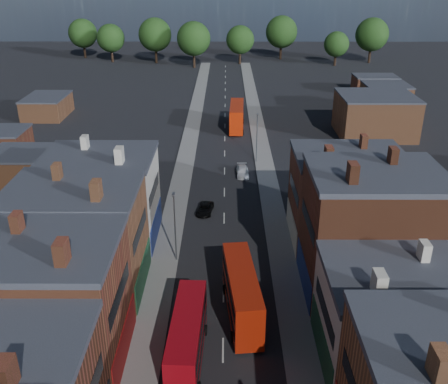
{
  "coord_description": "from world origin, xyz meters",
  "views": [
    {
      "loc": [
        0.23,
        -16.67,
        29.66
      ],
      "look_at": [
        0.0,
        36.4,
        5.35
      ],
      "focal_mm": 40.0,
      "sensor_mm": 36.0,
      "label": 1
    }
  ],
  "objects_px": {
    "bus_0": "(187,338)",
    "car_2": "(205,209)",
    "bus_1": "(242,293)",
    "car_3": "(243,171)",
    "bus_2": "(237,116)"
  },
  "relations": [
    {
      "from": "bus_1",
      "to": "bus_0",
      "type": "bearing_deg",
      "value": -133.42
    },
    {
      "from": "bus_1",
      "to": "car_2",
      "type": "distance_m",
      "value": 21.43
    },
    {
      "from": "car_2",
      "to": "car_3",
      "type": "distance_m",
      "value": 13.77
    },
    {
      "from": "bus_2",
      "to": "car_2",
      "type": "bearing_deg",
      "value": -95.51
    },
    {
      "from": "bus_1",
      "to": "car_3",
      "type": "bearing_deg",
      "value": 82.19
    },
    {
      "from": "bus_0",
      "to": "car_3",
      "type": "relative_size",
      "value": 2.3
    },
    {
      "from": "car_2",
      "to": "bus_1",
      "type": "bearing_deg",
      "value": -71.13
    },
    {
      "from": "bus_1",
      "to": "car_2",
      "type": "bearing_deg",
      "value": 95.42
    },
    {
      "from": "bus_0",
      "to": "car_2",
      "type": "height_order",
      "value": "bus_0"
    },
    {
      "from": "car_3",
      "to": "bus_1",
      "type": "bearing_deg",
      "value": -93.49
    },
    {
      "from": "bus_0",
      "to": "car_2",
      "type": "relative_size",
      "value": 2.53
    },
    {
      "from": "bus_0",
      "to": "car_2",
      "type": "xyz_separation_m",
      "value": [
        0.33,
        26.83,
        -1.82
      ]
    },
    {
      "from": "bus_2",
      "to": "car_3",
      "type": "relative_size",
      "value": 2.52
    },
    {
      "from": "bus_0",
      "to": "bus_2",
      "type": "relative_size",
      "value": 0.91
    },
    {
      "from": "car_2",
      "to": "car_3",
      "type": "height_order",
      "value": "car_3"
    }
  ]
}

